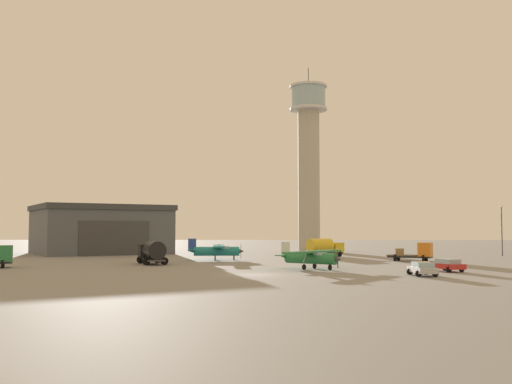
% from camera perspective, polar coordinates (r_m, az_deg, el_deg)
% --- Properties ---
extents(ground_plane, '(400.00, 400.00, 0.00)m').
position_cam_1_polar(ground_plane, '(59.27, 0.04, -8.06)').
color(ground_plane, gray).
extents(control_tower, '(8.16, 8.16, 40.41)m').
position_cam_1_polar(control_tower, '(129.34, 5.16, 3.78)').
color(control_tower, '#B2AD9E').
rests_on(control_tower, ground_plane).
extents(hangar, '(30.22, 29.10, 9.06)m').
position_cam_1_polar(hangar, '(114.80, -14.92, -3.55)').
color(hangar, '#4C5159').
rests_on(hangar, ground_plane).
extents(airplane_green, '(8.04, 9.30, 3.08)m').
position_cam_1_polar(airplane_green, '(67.60, 5.29, -6.29)').
color(airplane_green, '#287A42').
rests_on(airplane_green, ground_plane).
extents(airplane_teal, '(8.53, 10.87, 3.20)m').
position_cam_1_polar(airplane_teal, '(87.59, -3.93, -5.66)').
color(airplane_teal, teal).
rests_on(airplane_teal, ground_plane).
extents(truck_fuel_tanker_black, '(4.85, 7.39, 3.04)m').
position_cam_1_polar(truck_fuel_tanker_black, '(78.04, -10.03, -5.72)').
color(truck_fuel_tanker_black, '#38383D').
rests_on(truck_fuel_tanker_black, ground_plane).
extents(truck_fuel_tanker_yellow, '(6.56, 5.25, 3.04)m').
position_cam_1_polar(truck_fuel_tanker_yellow, '(98.80, 6.64, -5.32)').
color(truck_fuel_tanker_yellow, '#38383D').
rests_on(truck_fuel_tanker_yellow, ground_plane).
extents(truck_flatbed_orange, '(6.55, 4.80, 2.68)m').
position_cam_1_polar(truck_flatbed_orange, '(87.06, 15.41, -5.68)').
color(truck_flatbed_orange, '#38383D').
rests_on(truck_flatbed_orange, ground_plane).
extents(car_silver, '(2.43, 4.30, 1.37)m').
position_cam_1_polar(car_silver, '(60.09, 15.89, -7.16)').
color(car_silver, '#B7BABF').
rests_on(car_silver, ground_plane).
extents(car_red, '(3.31, 4.43, 1.37)m').
position_cam_1_polar(car_red, '(67.02, 18.10, -6.74)').
color(car_red, red).
rests_on(car_red, ground_plane).
extents(light_post_east, '(0.44, 0.44, 8.73)m').
position_cam_1_polar(light_post_east, '(109.51, 22.80, -3.05)').
color(light_post_east, '#38383D').
rests_on(light_post_east, ground_plane).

